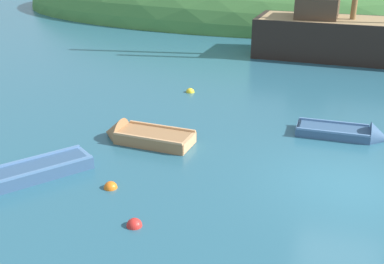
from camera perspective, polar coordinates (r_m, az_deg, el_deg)
name	(u,v)px	position (r m, az deg, el deg)	size (l,w,h in m)	color
ground_plane	(350,186)	(13.52, 18.64, -6.20)	(120.00, 120.00, 0.00)	#285B70
shore_hill	(260,11)	(44.36, 8.31, 14.29)	(45.28, 25.02, 12.02)	#477F3D
rowboat_portside	(349,135)	(16.69, 18.52, -0.31)	(3.03, 1.11, 1.02)	#335175
rowboat_near_dock	(18,178)	(13.83, -20.35, -5.21)	(2.96, 3.58, 0.94)	#335175
rowboat_outer_left	(141,137)	(15.59, -6.21, -0.65)	(3.14, 1.33, 1.12)	#9E7047
buoy_orange	(111,188)	(12.91, -9.84, -6.70)	(0.37, 0.37, 0.37)	orange
buoy_yellow	(190,92)	(20.47, -0.22, 4.85)	(0.37, 0.37, 0.37)	yellow
buoy_red	(134,226)	(11.27, -7.01, -11.22)	(0.37, 0.37, 0.37)	red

